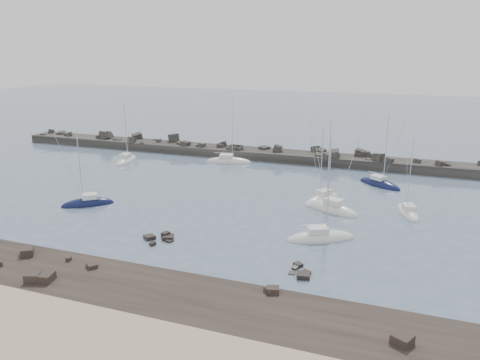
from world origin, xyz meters
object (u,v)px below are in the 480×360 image
(sailboat_4, at_px, (322,200))
(sailboat_5, at_px, (321,238))
(sailboat_1, at_px, (127,161))
(sailboat_3, at_px, (229,162))
(sailboat_6, at_px, (380,185))
(sailboat_7, at_px, (331,209))
(sailboat_2, at_px, (88,204))
(sailboat_8, at_px, (408,213))

(sailboat_4, height_order, sailboat_5, sailboat_5)
(sailboat_1, height_order, sailboat_4, sailboat_1)
(sailboat_3, bearing_deg, sailboat_1, -162.12)
(sailboat_6, height_order, sailboat_7, sailboat_7)
(sailboat_2, height_order, sailboat_6, sailboat_6)
(sailboat_1, relative_size, sailboat_7, 0.96)
(sailboat_6, distance_m, sailboat_7, 16.81)
(sailboat_4, relative_size, sailboat_8, 1.09)
(sailboat_4, bearing_deg, sailboat_8, -6.66)
(sailboat_2, distance_m, sailboat_6, 48.29)
(sailboat_4, bearing_deg, sailboat_1, 164.46)
(sailboat_6, bearing_deg, sailboat_4, -122.70)
(sailboat_1, height_order, sailboat_5, sailboat_5)
(sailboat_1, xyz_separation_m, sailboat_7, (45.29, -15.87, 0.01))
(sailboat_2, xyz_separation_m, sailboat_5, (35.54, -0.97, -0.01))
(sailboat_3, relative_size, sailboat_4, 1.19)
(sailboat_8, bearing_deg, sailboat_4, 173.34)
(sailboat_6, relative_size, sailboat_8, 1.14)
(sailboat_1, distance_m, sailboat_7, 47.99)
(sailboat_2, height_order, sailboat_3, sailboat_3)
(sailboat_4, bearing_deg, sailboat_3, 140.95)
(sailboat_2, bearing_deg, sailboat_5, -1.56)
(sailboat_6, bearing_deg, sailboat_1, 179.92)
(sailboat_4, distance_m, sailboat_7, 4.28)
(sailboat_7, bearing_deg, sailboat_8, 12.50)
(sailboat_5, relative_size, sailboat_6, 1.04)
(sailboat_7, bearing_deg, sailboat_2, -163.56)
(sailboat_2, height_order, sailboat_7, sailboat_7)
(sailboat_7, bearing_deg, sailboat_3, 137.99)
(sailboat_2, distance_m, sailboat_5, 35.55)
(sailboat_4, bearing_deg, sailboat_2, -156.82)
(sailboat_2, relative_size, sailboat_6, 0.92)
(sailboat_3, height_order, sailboat_8, sailboat_3)
(sailboat_1, xyz_separation_m, sailboat_3, (20.38, 6.57, -0.01))
(sailboat_5, distance_m, sailboat_6, 27.53)
(sailboat_5, height_order, sailboat_8, sailboat_5)
(sailboat_2, relative_size, sailboat_7, 0.86)
(sailboat_2, height_order, sailboat_8, sailboat_2)
(sailboat_4, distance_m, sailboat_6, 14.24)
(sailboat_3, bearing_deg, sailboat_4, -39.05)
(sailboat_2, bearing_deg, sailboat_8, 15.53)
(sailboat_2, height_order, sailboat_4, sailboat_4)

